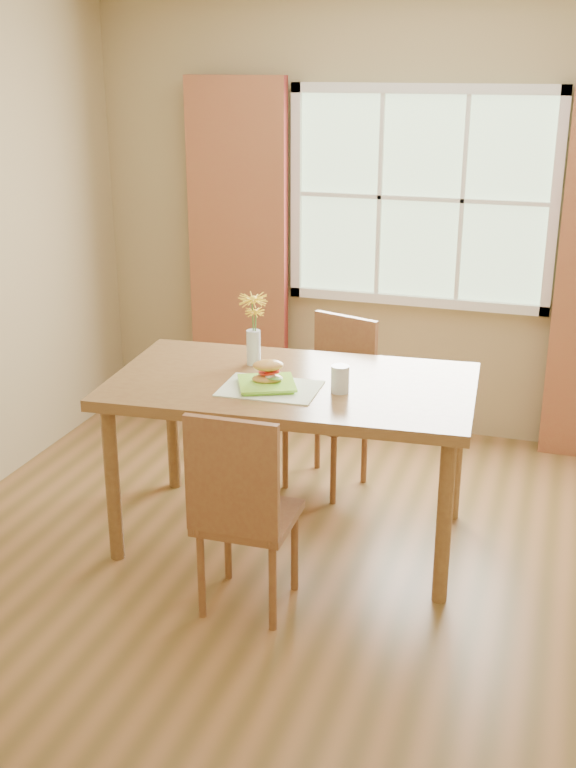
# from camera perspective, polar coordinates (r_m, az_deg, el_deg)

# --- Properties ---
(room) EXTENTS (4.24, 3.84, 2.74)m
(room) POSITION_cam_1_polar(r_m,az_deg,el_deg) (3.80, 3.42, 5.56)
(room) COLOR brown
(room) RESTS_ON ground
(window) EXTENTS (1.62, 0.06, 1.32)m
(window) POSITION_cam_1_polar(r_m,az_deg,el_deg) (5.57, 8.44, 11.58)
(window) COLOR #9CBC8E
(window) RESTS_ON room
(curtain_left) EXTENTS (0.65, 0.08, 2.20)m
(curtain_left) POSITION_cam_1_polar(r_m,az_deg,el_deg) (5.86, -3.18, 8.18)
(curtain_left) COLOR maroon
(curtain_left) RESTS_ON room
(dining_table) EXTENTS (1.80, 1.10, 0.84)m
(dining_table) POSITION_cam_1_polar(r_m,az_deg,el_deg) (4.32, 0.25, -0.87)
(dining_table) COLOR brown
(dining_table) RESTS_ON room
(chair_near) EXTENTS (0.40, 0.40, 0.96)m
(chair_near) POSITION_cam_1_polar(r_m,az_deg,el_deg) (3.81, -2.97, -7.72)
(chair_near) COLOR brown
(chair_near) RESTS_ON room
(chair_far) EXTENTS (0.50, 0.50, 0.96)m
(chair_far) POSITION_cam_1_polar(r_m,az_deg,el_deg) (5.02, 2.95, -0.68)
(chair_far) COLOR brown
(chair_far) RESTS_ON room
(placemat) EXTENTS (0.46, 0.35, 0.01)m
(placemat) POSITION_cam_1_polar(r_m,az_deg,el_deg) (4.18, -1.14, -0.28)
(placemat) COLOR beige
(placemat) RESTS_ON dining_table
(plate) EXTENTS (0.34, 0.34, 0.01)m
(plate) POSITION_cam_1_polar(r_m,az_deg,el_deg) (4.20, -1.36, -0.08)
(plate) COLOR #8BE338
(plate) RESTS_ON placemat
(croissant_sandwich) EXTENTS (0.18, 0.15, 0.11)m
(croissant_sandwich) POSITION_cam_1_polar(r_m,az_deg,el_deg) (4.19, -1.28, 0.78)
(croissant_sandwich) COLOR #E8984F
(croissant_sandwich) RESTS_ON plate
(water_glass) EXTENTS (0.09, 0.09, 0.13)m
(water_glass) POSITION_cam_1_polar(r_m,az_deg,el_deg) (4.13, 3.32, 0.28)
(water_glass) COLOR silver
(water_glass) RESTS_ON dining_table
(flower_vase) EXTENTS (0.15, 0.15, 0.36)m
(flower_vase) POSITION_cam_1_polar(r_m,az_deg,el_deg) (4.46, -2.21, 3.91)
(flower_vase) COLOR silver
(flower_vase) RESTS_ON dining_table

